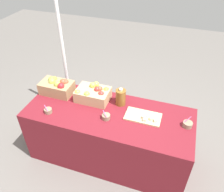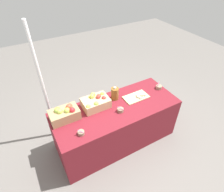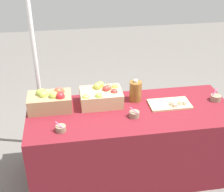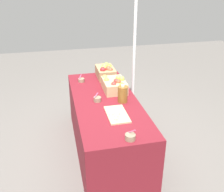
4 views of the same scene
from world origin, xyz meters
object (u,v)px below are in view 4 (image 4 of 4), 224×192
object	(u,v)px
tent_pole	(134,56)
cider_jug	(123,94)
sample_bowl_mid	(81,80)
sample_bowl_far	(130,137)
cutting_board_front	(117,114)
sample_bowl_near	(97,99)
apple_crate_left	(106,71)
apple_crate_middle	(114,85)

from	to	relation	value
tent_pole	cider_jug	bearing A→B (deg)	-24.28
sample_bowl_mid	sample_bowl_far	size ratio (longest dim) A/B	0.85
sample_bowl_mid	tent_pole	world-z (taller)	tent_pole
sample_bowl_mid	cutting_board_front	bearing A→B (deg)	14.05
sample_bowl_mid	cider_jug	xyz separation A→B (m)	(0.72, 0.41, 0.07)
cutting_board_front	tent_pole	xyz separation A→B (m)	(-1.25, 0.57, 0.23)
sample_bowl_far	tent_pole	xyz separation A→B (m)	(-1.71, 0.56, 0.22)
sample_bowl_near	tent_pole	world-z (taller)	tent_pole
apple_crate_left	cider_jug	distance (m)	0.81
apple_crate_middle	tent_pole	xyz separation A→B (m)	(-0.61, 0.45, 0.16)
apple_crate_left	sample_bowl_far	distance (m)	1.59
sample_bowl_far	tent_pole	world-z (taller)	tent_pole
apple_crate_middle	tent_pole	bearing A→B (deg)	143.76
cutting_board_front	tent_pole	bearing A→B (deg)	155.43
apple_crate_left	cutting_board_front	distance (m)	1.13
apple_crate_left	sample_bowl_mid	xyz separation A→B (m)	(0.09, -0.37, -0.07)
sample_bowl_far	tent_pole	bearing A→B (deg)	162.03
apple_crate_middle	tent_pole	size ratio (longest dim) A/B	0.20
sample_bowl_mid	tent_pole	distance (m)	0.89
cutting_board_front	sample_bowl_far	distance (m)	0.46
sample_bowl_near	sample_bowl_mid	size ratio (longest dim) A/B	1.02
sample_bowl_mid	tent_pole	xyz separation A→B (m)	(-0.22, 0.83, 0.22)
apple_crate_left	apple_crate_middle	bearing A→B (deg)	2.05
apple_crate_left	sample_bowl_near	xyz separation A→B (m)	(0.73, -0.25, -0.06)
cutting_board_front	tent_pole	distance (m)	1.39
tent_pole	sample_bowl_far	bearing A→B (deg)	-17.97
sample_bowl_far	cider_jug	bearing A→B (deg)	170.38
cutting_board_front	sample_bowl_mid	distance (m)	1.06
sample_bowl_far	cider_jug	world-z (taller)	cider_jug
apple_crate_left	sample_bowl_near	world-z (taller)	apple_crate_left
sample_bowl_far	tent_pole	size ratio (longest dim) A/B	0.06
sample_bowl_mid	tent_pole	bearing A→B (deg)	104.66
apple_crate_middle	sample_bowl_near	world-z (taller)	apple_crate_middle
apple_crate_left	tent_pole	world-z (taller)	tent_pole
apple_crate_middle	sample_bowl_mid	world-z (taller)	apple_crate_middle
apple_crate_middle	cutting_board_front	world-z (taller)	apple_crate_middle
apple_crate_left	cutting_board_front	bearing A→B (deg)	-5.53
sample_bowl_mid	cider_jug	size ratio (longest dim) A/B	0.44
apple_crate_middle	sample_bowl_mid	distance (m)	0.55
sample_bowl_mid	sample_bowl_far	xyz separation A→B (m)	(1.50, 0.27, 0.00)
apple_crate_left	sample_bowl_far	world-z (taller)	apple_crate_left
sample_bowl_near	tent_pole	bearing A→B (deg)	140.40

